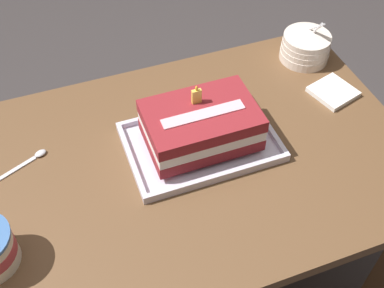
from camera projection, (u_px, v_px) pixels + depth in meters
The scene contains 7 objects.
ground_plane at pixel (186, 281), 1.70m from camera, with size 8.00×8.00×0.00m, color #383333.
dining_table at pixel (184, 182), 1.26m from camera, with size 1.17×0.75×0.68m.
foil_tray at pixel (201, 143), 1.22m from camera, with size 0.38×0.26×0.02m.
birthday_cake at pixel (201, 125), 1.17m from camera, with size 0.27×0.18×0.15m.
bowl_stack at pixel (305, 47), 1.43m from camera, with size 0.15×0.15×0.14m.
serving_spoon_near_tray at pixel (32, 159), 1.19m from camera, with size 0.14×0.07×0.01m.
napkin_pile at pixel (333, 92), 1.35m from camera, with size 0.14×0.14×0.01m.
Camera 1 is at (-0.24, -0.72, 1.60)m, focal length 44.57 mm.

